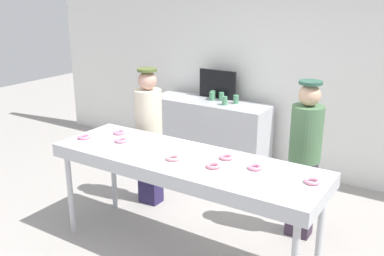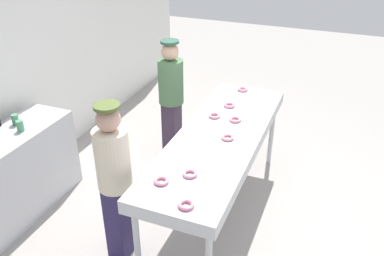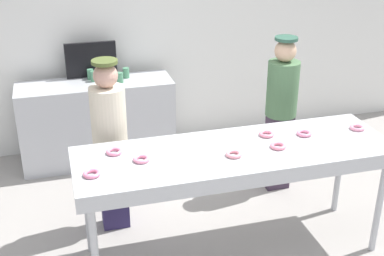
% 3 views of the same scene
% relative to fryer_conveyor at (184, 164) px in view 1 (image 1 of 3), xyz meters
% --- Properties ---
extents(ground_plane, '(16.00, 16.00, 0.00)m').
position_rel_fryer_conveyor_xyz_m(ground_plane, '(0.00, 0.00, -0.90)').
color(ground_plane, '#9E9993').
extents(back_wall, '(8.00, 0.12, 2.88)m').
position_rel_fryer_conveyor_xyz_m(back_wall, '(0.00, 2.45, 0.53)').
color(back_wall, white).
rests_on(back_wall, ground).
extents(fryer_conveyor, '(2.55, 0.80, 0.98)m').
position_rel_fryer_conveyor_xyz_m(fryer_conveyor, '(0.00, 0.00, 0.00)').
color(fryer_conveyor, '#B7BABF').
rests_on(fryer_conveyor, ground).
extents(strawberry_donut_0, '(0.16, 0.16, 0.03)m').
position_rel_fryer_conveyor_xyz_m(strawberry_donut_0, '(0.33, 0.17, 0.09)').
color(strawberry_donut_0, pink).
rests_on(strawberry_donut_0, fryer_conveyor).
extents(strawberry_donut_1, '(0.15, 0.15, 0.03)m').
position_rel_fryer_conveyor_xyz_m(strawberry_donut_1, '(-0.93, 0.19, 0.09)').
color(strawberry_donut_1, pink).
rests_on(strawberry_donut_1, fryer_conveyor).
extents(strawberry_donut_2, '(0.18, 0.18, 0.03)m').
position_rel_fryer_conveyor_xyz_m(strawberry_donut_2, '(0.33, -0.06, 0.09)').
color(strawberry_donut_2, pink).
rests_on(strawberry_donut_2, fryer_conveyor).
extents(strawberry_donut_3, '(0.17, 0.17, 0.03)m').
position_rel_fryer_conveyor_xyz_m(strawberry_donut_3, '(-1.13, -0.12, 0.09)').
color(strawberry_donut_3, pink).
rests_on(strawberry_donut_3, fryer_conveyor).
extents(strawberry_donut_4, '(0.17, 0.17, 0.03)m').
position_rel_fryer_conveyor_xyz_m(strawberry_donut_4, '(0.64, 0.10, 0.09)').
color(strawberry_donut_4, pink).
rests_on(strawberry_donut_4, fryer_conveyor).
extents(strawberry_donut_5, '(0.15, 0.15, 0.03)m').
position_rel_fryer_conveyor_xyz_m(strawberry_donut_5, '(1.13, 0.08, 0.09)').
color(strawberry_donut_5, pink).
rests_on(strawberry_donut_5, fryer_conveyor).
extents(strawberry_donut_6, '(0.18, 0.18, 0.03)m').
position_rel_fryer_conveyor_xyz_m(strawberry_donut_6, '(-0.05, -0.10, 0.09)').
color(strawberry_donut_6, pink).
rests_on(strawberry_donut_6, fryer_conveyor).
extents(strawberry_donut_7, '(0.17, 0.17, 0.03)m').
position_rel_fryer_conveyor_xyz_m(strawberry_donut_7, '(-0.75, 0.01, 0.09)').
color(strawberry_donut_7, pink).
rests_on(strawberry_donut_7, fryer_conveyor).
extents(worker_baker, '(0.30, 0.30, 1.59)m').
position_rel_fryer_conveyor_xyz_m(worker_baker, '(-0.91, 0.65, -0.03)').
color(worker_baker, '#28204B').
rests_on(worker_baker, ground).
extents(worker_assistant, '(0.31, 0.31, 1.60)m').
position_rel_fryer_conveyor_xyz_m(worker_assistant, '(0.81, 0.90, -0.02)').
color(worker_assistant, '#38293C').
rests_on(worker_assistant, ground).
extents(prep_counter, '(1.69, 0.54, 0.94)m').
position_rel_fryer_conveyor_xyz_m(prep_counter, '(-0.91, 2.00, -0.43)').
color(prep_counter, '#B7BABF').
rests_on(prep_counter, ground).
extents(paper_cup_0, '(0.07, 0.07, 0.11)m').
position_rel_fryer_conveyor_xyz_m(paper_cup_0, '(-0.78, 2.11, 0.09)').
color(paper_cup_0, '#4C8C66').
rests_on(paper_cup_0, prep_counter).
extents(paper_cup_1, '(0.07, 0.07, 0.11)m').
position_rel_fryer_conveyor_xyz_m(paper_cup_1, '(-0.54, 2.07, 0.09)').
color(paper_cup_1, '#4C8C66').
rests_on(paper_cup_1, prep_counter).
extents(paper_cup_2, '(0.07, 0.07, 0.11)m').
position_rel_fryer_conveyor_xyz_m(paper_cup_2, '(-0.63, 1.93, 0.09)').
color(paper_cup_2, '#4C8C66').
rests_on(paper_cup_2, prep_counter).
extents(paper_cup_3, '(0.07, 0.07, 0.11)m').
position_rel_fryer_conveyor_xyz_m(paper_cup_3, '(-0.93, 2.13, 0.09)').
color(paper_cup_3, '#4C8C66').
rests_on(paper_cup_3, prep_counter).
extents(paper_cup_4, '(0.07, 0.07, 0.11)m').
position_rel_fryer_conveyor_xyz_m(paper_cup_4, '(-0.90, 2.05, 0.09)').
color(paper_cup_4, '#4C8C66').
rests_on(paper_cup_4, prep_counter).
extents(menu_display, '(0.56, 0.04, 0.40)m').
position_rel_fryer_conveyor_xyz_m(menu_display, '(-0.91, 2.21, 0.23)').
color(menu_display, black).
rests_on(menu_display, prep_counter).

